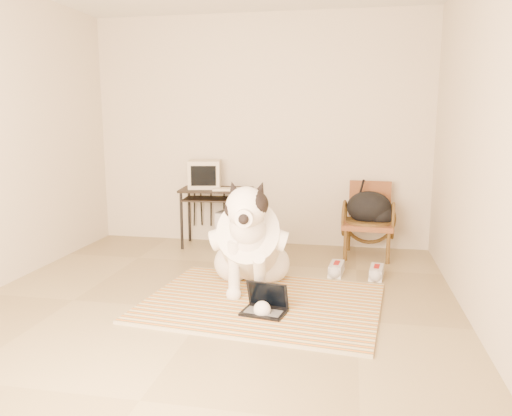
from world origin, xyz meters
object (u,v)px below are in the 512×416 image
(laptop, at_px, (265,305))
(rattan_chair, at_px, (369,219))
(crt_monitor, at_px, (205,174))
(backpack, at_px, (371,209))
(dog, at_px, (250,244))
(pc_tower, at_px, (232,228))
(computer_desk, at_px, (216,197))

(laptop, bearing_deg, rattan_chair, 66.29)
(crt_monitor, xyz_separation_m, backpack, (1.92, -0.17, -0.32))
(crt_monitor, relative_size, rattan_chair, 0.53)
(laptop, xyz_separation_m, crt_monitor, (-1.08, 2.02, 0.78))
(dog, relative_size, rattan_chair, 1.76)
(laptop, height_order, backpack, backpack)
(pc_tower, relative_size, rattan_chair, 0.62)
(dog, distance_m, backpack, 1.69)
(pc_tower, distance_m, backpack, 1.63)
(pc_tower, relative_size, backpack, 0.99)
(pc_tower, bearing_deg, crt_monitor, 175.01)
(laptop, height_order, crt_monitor, crt_monitor)
(computer_desk, bearing_deg, pc_tower, 2.22)
(laptop, xyz_separation_m, rattan_chair, (0.83, 1.89, 0.33))
(laptop, distance_m, pc_tower, 2.13)
(rattan_chair, bearing_deg, dog, -128.22)
(computer_desk, distance_m, crt_monitor, 0.30)
(computer_desk, bearing_deg, backpack, -4.40)
(crt_monitor, bearing_deg, backpack, -5.12)
(dog, bearing_deg, crt_monitor, 119.86)
(computer_desk, height_order, crt_monitor, crt_monitor)
(laptop, height_order, computer_desk, computer_desk)
(dog, xyz_separation_m, backpack, (1.08, 1.30, 0.12))
(laptop, relative_size, crt_monitor, 0.87)
(crt_monitor, bearing_deg, dog, -60.14)
(computer_desk, xyz_separation_m, crt_monitor, (-0.15, 0.04, 0.26))
(crt_monitor, distance_m, backpack, 1.96)
(rattan_chair, relative_size, backpack, 1.59)
(crt_monitor, height_order, rattan_chair, crt_monitor)
(backpack, bearing_deg, rattan_chair, 114.58)
(dog, distance_m, pc_tower, 1.55)
(laptop, distance_m, computer_desk, 2.25)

